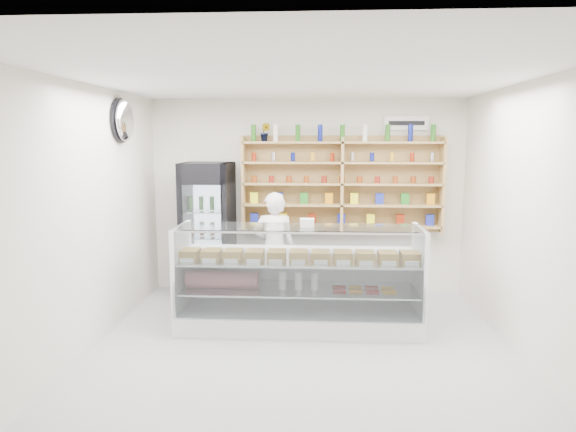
{
  "coord_description": "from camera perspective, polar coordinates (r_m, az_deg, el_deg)",
  "views": [
    {
      "loc": [
        0.16,
        -4.94,
        2.22
      ],
      "look_at": [
        -0.18,
        0.9,
        1.35
      ],
      "focal_mm": 32.0,
      "sensor_mm": 36.0,
      "label": 1
    }
  ],
  "objects": [
    {
      "name": "wall_sign",
      "position": [
        7.52,
        13.02,
        10.02
      ],
      "size": [
        0.62,
        0.03,
        0.2
      ],
      "primitive_type": "cube",
      "color": "white",
      "rests_on": "back_wall"
    },
    {
      "name": "room",
      "position": [
        5.01,
        1.45,
        -0.94
      ],
      "size": [
        5.0,
        5.0,
        5.0
      ],
      "color": "#A0A0A4",
      "rests_on": "ground"
    },
    {
      "name": "security_mirror",
      "position": [
        6.57,
        -17.71,
        10.09
      ],
      "size": [
        0.15,
        0.5,
        0.5
      ],
      "primitive_type": "ellipsoid",
      "color": "silver",
      "rests_on": "left_wall"
    },
    {
      "name": "potted_plant",
      "position": [
        7.32,
        -2.55,
        9.29
      ],
      "size": [
        0.17,
        0.15,
        0.26
      ],
      "primitive_type": "imported",
      "rotation": [
        0.0,
        0.0,
        -0.27
      ],
      "color": "#1E6626",
      "rests_on": "wall_shelving"
    },
    {
      "name": "drinks_cooler",
      "position": [
        7.35,
        -8.87,
        -1.51
      ],
      "size": [
        0.71,
        0.69,
        1.9
      ],
      "rotation": [
        0.0,
        0.0,
        -0.03
      ],
      "color": "black",
      "rests_on": "floor"
    },
    {
      "name": "shop_worker",
      "position": [
        6.88,
        -1.53,
        -3.68
      ],
      "size": [
        0.58,
        0.39,
        1.54
      ],
      "primitive_type": "imported",
      "rotation": [
        0.0,
        0.0,
        3.19
      ],
      "color": "silver",
      "rests_on": "floor"
    },
    {
      "name": "wall_shelving",
      "position": [
        7.32,
        5.99,
        3.53
      ],
      "size": [
        2.84,
        0.28,
        1.33
      ],
      "color": "tan",
      "rests_on": "back_wall"
    },
    {
      "name": "display_counter",
      "position": [
        6.15,
        1.21,
        -9.29
      ],
      "size": [
        2.83,
        0.85,
        1.23
      ],
      "color": "white",
      "rests_on": "floor"
    }
  ]
}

